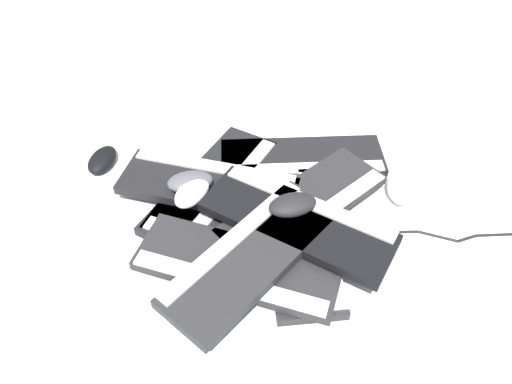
{
  "coord_description": "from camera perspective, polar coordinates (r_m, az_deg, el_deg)",
  "views": [
    {
      "loc": [
        -0.66,
        -0.5,
        0.92
      ],
      "look_at": [
        0.07,
        -0.06,
        0.04
      ],
      "focal_mm": 35.0,
      "sensor_mm": 36.0,
      "label": 1
    }
  ],
  "objects": [
    {
      "name": "keyboard_8",
      "position": [
        1.06,
        -0.39,
        -7.19
      ],
      "size": [
        0.46,
        0.22,
        0.03
      ],
      "color": "#232326",
      "rests_on": "keyboard_6"
    },
    {
      "name": "keyboard_6",
      "position": [
        1.08,
        -2.17,
        -8.47
      ],
      "size": [
        0.24,
        0.46,
        0.03
      ],
      "color": "#232326",
      "rests_on": "keyboard_2"
    },
    {
      "name": "keyboard_7",
      "position": [
        1.13,
        4.79,
        -3.36
      ],
      "size": [
        0.15,
        0.44,
        0.03
      ],
      "color": "black",
      "rests_on": "keyboard_5"
    },
    {
      "name": "keyboard_4",
      "position": [
        1.25,
        -5.47,
        0.81
      ],
      "size": [
        0.27,
        0.46,
        0.03
      ],
      "color": "black",
      "rests_on": "keyboard_1"
    },
    {
      "name": "mouse_1",
      "position": [
        1.41,
        -17.17,
        3.53
      ],
      "size": [
        0.12,
        0.1,
        0.04
      ],
      "primitive_type": "ellipsoid",
      "rotation": [
        0.0,
        0.0,
        0.31
      ],
      "color": "black",
      "rests_on": "ground"
    },
    {
      "name": "mouse_4",
      "position": [
        1.08,
        -8.38,
        -11.92
      ],
      "size": [
        0.12,
        0.12,
        0.04
      ],
      "primitive_type": "ellipsoid",
      "rotation": [
        0.0,
        0.0,
        3.94
      ],
      "color": "black",
      "rests_on": "ground"
    },
    {
      "name": "mouse_0",
      "position": [
        1.32,
        16.07,
        0.34
      ],
      "size": [
        0.13,
        0.11,
        0.04
      ],
      "primitive_type": "ellipsoid",
      "rotation": [
        0.0,
        0.0,
        3.64
      ],
      "color": "silver",
      "rests_on": "ground"
    },
    {
      "name": "cable_0",
      "position": [
        1.3,
        22.44,
        -3.93
      ],
      "size": [
        0.53,
        0.33,
        0.01
      ],
      "color": "black",
      "rests_on": "ground"
    },
    {
      "name": "keyboard_3",
      "position": [
        1.18,
        4.79,
        -5.1
      ],
      "size": [
        0.44,
        0.39,
        0.03
      ],
      "color": "#232326",
      "rests_on": "ground"
    },
    {
      "name": "keyboard_1",
      "position": [
        1.29,
        -4.99,
        0.73
      ],
      "size": [
        0.44,
        0.16,
        0.03
      ],
      "color": "black",
      "rests_on": "ground"
    },
    {
      "name": "mouse_5",
      "position": [
        1.19,
        -7.32,
        0.01
      ],
      "size": [
        0.11,
        0.07,
        0.04
      ],
      "primitive_type": "ellipsoid",
      "rotation": [
        0.0,
        0.0,
        0.05
      ],
      "color": "silver",
      "rests_on": "keyboard_4"
    },
    {
      "name": "keyboard_5",
      "position": [
        1.2,
        5.53,
        -1.58
      ],
      "size": [
        0.46,
        0.28,
        0.03
      ],
      "color": "#232326",
      "rests_on": "keyboard_3"
    },
    {
      "name": "keyboard_2",
      "position": [
        1.17,
        -2.22,
        -5.1
      ],
      "size": [
        0.21,
        0.46,
        0.03
      ],
      "color": "#232326",
      "rests_on": "ground"
    },
    {
      "name": "keyboard_0",
      "position": [
        1.37,
        5.29,
        3.83
      ],
      "size": [
        0.37,
        0.45,
        0.03
      ],
      "color": "black",
      "rests_on": "ground"
    },
    {
      "name": "ground_plane",
      "position": [
        1.24,
        -4.25,
        -2.46
      ],
      "size": [
        3.2,
        3.2,
        0.0
      ],
      "primitive_type": "plane",
      "color": "white"
    },
    {
      "name": "mouse_2",
      "position": [
        1.11,
        4.2,
        -1.47
      ],
      "size": [
        0.13,
        0.12,
        0.04
      ],
      "primitive_type": "ellipsoid",
      "rotation": [
        0.0,
        0.0,
        2.4
      ],
      "color": "black",
      "rests_on": "keyboard_7"
    },
    {
      "name": "mouse_3",
      "position": [
        1.21,
        -7.54,
        1.18
      ],
      "size": [
        0.12,
        0.13,
        0.04
      ],
      "primitive_type": "ellipsoid",
      "rotation": [
        0.0,
        0.0,
        5.44
      ],
      "color": "#4C4C51",
      "rests_on": "keyboard_4"
    }
  ]
}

